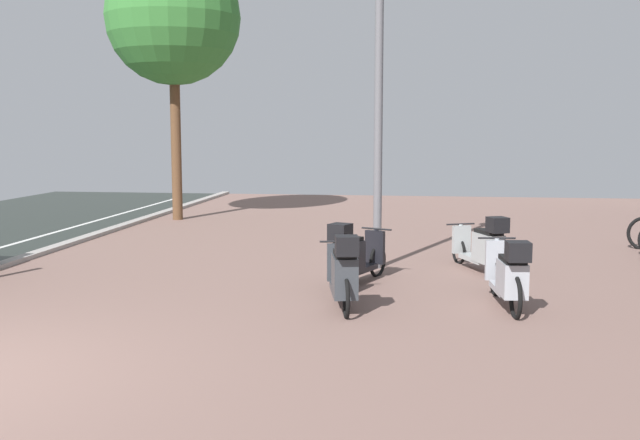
{
  "coord_description": "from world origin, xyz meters",
  "views": [
    {
      "loc": [
        4.66,
        -5.99,
        2.33
      ],
      "look_at": [
        3.47,
        2.61,
        1.26
      ],
      "focal_mm": 41.44,
      "sensor_mm": 36.0,
      "label": 1
    }
  ],
  "objects_px": {
    "scooter_far": "(484,246)",
    "street_tree": "(173,18)",
    "scooter_near": "(354,255)",
    "scooter_mid": "(509,275)",
    "lamp_post": "(379,71)",
    "scooter_extra": "(343,274)"
  },
  "relations": [
    {
      "from": "scooter_far",
      "to": "scooter_extra",
      "type": "height_order",
      "value": "scooter_extra"
    },
    {
      "from": "scooter_mid",
      "to": "lamp_post",
      "type": "distance_m",
      "value": 4.32
    },
    {
      "from": "street_tree",
      "to": "scooter_mid",
      "type": "bearing_deg",
      "value": -49.51
    },
    {
      "from": "scooter_near",
      "to": "scooter_mid",
      "type": "relative_size",
      "value": 0.85
    },
    {
      "from": "scooter_far",
      "to": "street_tree",
      "type": "distance_m",
      "value": 10.65
    },
    {
      "from": "scooter_near",
      "to": "scooter_far",
      "type": "xyz_separation_m",
      "value": [
        2.0,
        1.2,
        -0.01
      ]
    },
    {
      "from": "street_tree",
      "to": "lamp_post",
      "type": "bearing_deg",
      "value": -47.3
    },
    {
      "from": "scooter_extra",
      "to": "street_tree",
      "type": "bearing_deg",
      "value": 120.49
    },
    {
      "from": "scooter_near",
      "to": "lamp_post",
      "type": "distance_m",
      "value": 3.18
    },
    {
      "from": "lamp_post",
      "to": "street_tree",
      "type": "xyz_separation_m",
      "value": [
        -5.54,
        6.0,
        1.82
      ]
    },
    {
      "from": "scooter_extra",
      "to": "scooter_near",
      "type": "bearing_deg",
      "value": 90.19
    },
    {
      "from": "scooter_near",
      "to": "scooter_extra",
      "type": "relative_size",
      "value": 0.89
    },
    {
      "from": "scooter_far",
      "to": "lamp_post",
      "type": "height_order",
      "value": "lamp_post"
    },
    {
      "from": "lamp_post",
      "to": "street_tree",
      "type": "height_order",
      "value": "street_tree"
    },
    {
      "from": "scooter_extra",
      "to": "lamp_post",
      "type": "xyz_separation_m",
      "value": [
        0.26,
        2.97,
        2.81
      ]
    },
    {
      "from": "scooter_near",
      "to": "scooter_mid",
      "type": "height_order",
      "value": "scooter_near"
    },
    {
      "from": "scooter_mid",
      "to": "lamp_post",
      "type": "height_order",
      "value": "lamp_post"
    },
    {
      "from": "scooter_far",
      "to": "scooter_extra",
      "type": "distance_m",
      "value": 3.4
    },
    {
      "from": "scooter_mid",
      "to": "street_tree",
      "type": "xyz_separation_m",
      "value": [
        -7.4,
        8.67,
        4.65
      ]
    },
    {
      "from": "scooter_near",
      "to": "street_tree",
      "type": "distance_m",
      "value": 10.23
    },
    {
      "from": "scooter_near",
      "to": "scooter_mid",
      "type": "xyz_separation_m",
      "value": [
        2.13,
        -1.25,
        -0.0
      ]
    },
    {
      "from": "scooter_near",
      "to": "scooter_extra",
      "type": "height_order",
      "value": "scooter_extra"
    }
  ]
}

